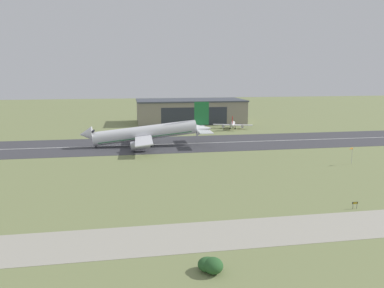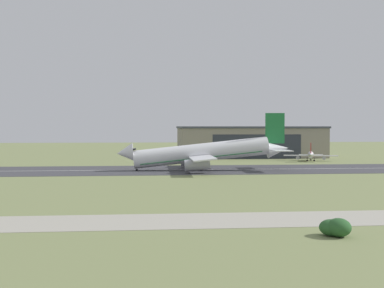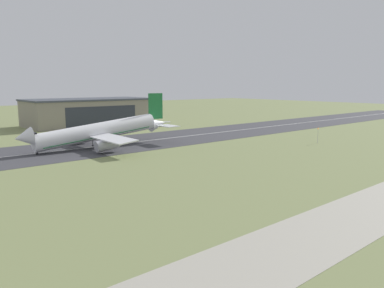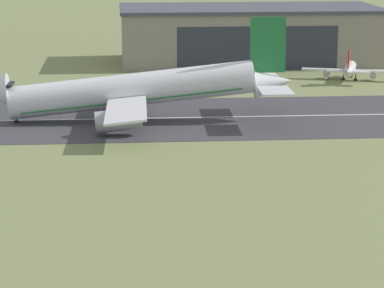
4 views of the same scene
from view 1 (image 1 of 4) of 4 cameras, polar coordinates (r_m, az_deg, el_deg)
name	(u,v)px [view 1 (image 1 of 4)]	position (r m, az deg, el deg)	size (l,w,h in m)	color
ground_plane	(237,183)	(113.29, 6.89, -5.86)	(759.05, 759.05, 0.00)	#7A8451
runway_strip	(198,143)	(173.99, 0.89, 0.12)	(519.05, 40.47, 0.06)	#3D3D42
runway_centreline	(198,143)	(173.99, 0.89, 0.13)	(467.14, 0.70, 0.01)	silver
taxiway_road	(284,230)	(82.62, 13.90, -12.57)	(389.28, 13.98, 0.05)	#A8A393
hangar_building	(190,111)	(247.42, -0.27, 5.07)	(69.96, 32.99, 14.95)	gray
airplane_landing	(146,133)	(167.74, -7.00, 1.66)	(59.24, 50.13, 19.50)	white
airplane_parked_west	(233,124)	(219.63, 6.23, 2.99)	(22.49, 16.90, 8.10)	white
shrub_clump	(211,265)	(64.83, 2.85, -17.94)	(4.08, 4.25, 2.52)	#285628
windsock_pole	(351,150)	(144.34, 23.02, -0.80)	(2.42, 1.59, 6.08)	#B7B7BC
runway_sign	(355,204)	(99.49, 23.59, -8.33)	(1.46, 0.13, 1.70)	#4C4C51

